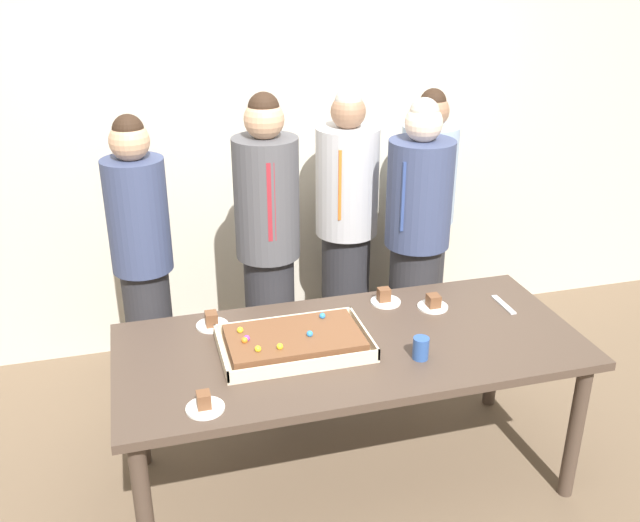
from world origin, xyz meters
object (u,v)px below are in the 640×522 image
(cake_server_utensil, at_px, (504,305))
(person_left_edge_reaching, at_px, (416,244))
(party_table, at_px, (351,358))
(plated_slice_far_right, at_px, (433,304))
(person_green_shirt_behind, at_px, (346,226))
(plated_slice_far_left, at_px, (205,404))
(sheet_cake, at_px, (294,342))
(person_striped_tie_right, at_px, (268,252))
(drink_cup_nearest, at_px, (421,348))
(person_far_right_suit, at_px, (426,217))
(plated_slice_near_right, at_px, (212,322))
(person_serving_front, at_px, (143,266))
(plated_slice_near_left, at_px, (385,298))

(cake_server_utensil, relative_size, person_left_edge_reaching, 0.12)
(party_table, height_order, plated_slice_far_right, plated_slice_far_right)
(cake_server_utensil, height_order, person_green_shirt_behind, person_green_shirt_behind)
(plated_slice_far_left, xyz_separation_m, person_green_shirt_behind, (1.03, 1.48, 0.08))
(party_table, distance_m, sheet_cake, 0.29)
(person_striped_tie_right, bearing_deg, cake_server_utensil, 62.54)
(drink_cup_nearest, distance_m, person_striped_tie_right, 1.09)
(person_far_right_suit, relative_size, person_left_edge_reaching, 0.98)
(plated_slice_near_right, bearing_deg, sheet_cake, -42.98)
(party_table, relative_size, person_striped_tie_right, 1.19)
(plated_slice_far_left, relative_size, drink_cup_nearest, 1.50)
(plated_slice_far_right, distance_m, person_left_edge_reaching, 0.58)
(person_left_edge_reaching, bearing_deg, drink_cup_nearest, 28.27)
(person_left_edge_reaching, bearing_deg, plated_slice_near_right, -19.83)
(person_serving_front, bearing_deg, plated_slice_near_right, -8.21)
(plated_slice_near_left, height_order, cake_server_utensil, plated_slice_near_left)
(sheet_cake, xyz_separation_m, plated_slice_far_left, (-0.43, -0.34, -0.01))
(party_table, xyz_separation_m, person_far_right_suit, (0.87, 1.19, 0.17))
(person_green_shirt_behind, height_order, person_striped_tie_right, person_striped_tie_right)
(person_serving_front, xyz_separation_m, person_striped_tie_right, (0.65, -0.08, 0.04))
(drink_cup_nearest, relative_size, cake_server_utensil, 0.50)
(sheet_cake, relative_size, drink_cup_nearest, 6.56)
(party_table, xyz_separation_m, plated_slice_far_right, (0.49, 0.21, 0.10))
(plated_slice_far_right, xyz_separation_m, drink_cup_nearest, (-0.24, -0.42, 0.03))
(person_far_right_suit, bearing_deg, plated_slice_far_right, 22.68)
(person_green_shirt_behind, bearing_deg, plated_slice_near_left, 23.81)
(person_serving_front, bearing_deg, plated_slice_near_left, 29.66)
(sheet_cake, height_order, drink_cup_nearest, drink_cup_nearest)
(party_table, distance_m, plated_slice_far_left, 0.77)
(plated_slice_near_right, bearing_deg, plated_slice_near_left, 0.95)
(plated_slice_far_left, bearing_deg, person_green_shirt_behind, 55.07)
(party_table, bearing_deg, cake_server_utensil, 9.65)
(person_far_right_suit, bearing_deg, cake_server_utensil, 42.23)
(sheet_cake, relative_size, plated_slice_far_right, 4.37)
(party_table, height_order, person_serving_front, person_serving_front)
(cake_server_utensil, distance_m, person_serving_front, 1.85)
(party_table, distance_m, plated_slice_near_right, 0.67)
(plated_slice_near_left, relative_size, plated_slice_far_right, 1.00)
(plated_slice_far_right, bearing_deg, plated_slice_near_left, 150.98)
(plated_slice_near_right, xyz_separation_m, drink_cup_nearest, (0.83, -0.52, 0.03))
(drink_cup_nearest, bearing_deg, person_serving_front, 136.46)
(cake_server_utensil, bearing_deg, person_serving_front, 157.42)
(plated_slice_far_left, distance_m, person_left_edge_reaching, 1.72)
(plated_slice_near_left, bearing_deg, party_table, -130.56)
(party_table, xyz_separation_m, sheet_cake, (-0.26, 0.01, 0.12))
(person_serving_front, height_order, person_left_edge_reaching, person_left_edge_reaching)
(person_left_edge_reaching, bearing_deg, person_striped_tie_right, -40.51)
(person_far_right_suit, bearing_deg, plated_slice_near_right, -15.11)
(cake_server_utensil, bearing_deg, party_table, -170.35)
(person_left_edge_reaching, bearing_deg, plated_slice_far_left, -0.76)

